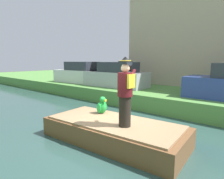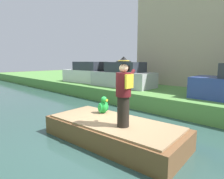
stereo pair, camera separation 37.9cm
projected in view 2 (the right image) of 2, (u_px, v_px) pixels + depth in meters
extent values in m
plane|color=#4C4742|center=(112.00, 144.00, 5.70)|extent=(80.00, 80.00, 0.00)
cube|color=#2D4C47|center=(112.00, 142.00, 5.69)|extent=(6.65, 48.00, 0.10)
cube|color=#568E42|center=(210.00, 93.00, 11.93)|extent=(11.04, 48.00, 0.85)
cube|color=brown|center=(113.00, 132.00, 5.64)|extent=(2.11, 4.32, 0.56)
cube|color=#997A56|center=(113.00, 122.00, 5.59)|extent=(1.94, 3.98, 0.05)
cylinder|color=black|center=(123.00, 112.00, 5.06)|extent=(0.32, 0.32, 0.82)
cylinder|color=#561419|center=(123.00, 85.00, 4.95)|extent=(0.40, 0.40, 0.62)
cube|color=gold|center=(129.00, 81.00, 4.81)|extent=(0.28, 0.06, 0.36)
sphere|color=#DBA884|center=(124.00, 68.00, 4.89)|extent=(0.23, 0.23, 0.23)
cylinder|color=black|center=(124.00, 62.00, 4.86)|extent=(0.38, 0.38, 0.03)
cone|color=black|center=(124.00, 59.00, 4.85)|extent=(0.26, 0.26, 0.12)
cylinder|color=gold|center=(124.00, 61.00, 4.86)|extent=(0.29, 0.29, 0.02)
cylinder|color=#561419|center=(130.00, 77.00, 5.06)|extent=(0.38, 0.09, 0.43)
cube|color=black|center=(129.00, 68.00, 4.94)|extent=(0.03, 0.08, 0.15)
ellipsoid|color=green|center=(103.00, 107.00, 6.39)|extent=(0.26, 0.32, 0.40)
sphere|color=green|center=(104.00, 99.00, 6.32)|extent=(0.20, 0.20, 0.20)
cone|color=yellow|center=(106.00, 100.00, 6.25)|extent=(0.09, 0.09, 0.09)
ellipsoid|color=green|center=(100.00, 108.00, 6.29)|extent=(0.08, 0.20, 0.32)
ellipsoid|color=green|center=(106.00, 106.00, 6.49)|extent=(0.08, 0.20, 0.32)
cube|color=#B7B7BC|center=(122.00, 79.00, 11.84)|extent=(1.84, 4.06, 0.90)
cube|color=#2D333D|center=(125.00, 67.00, 11.59)|extent=(1.52, 2.25, 0.60)
cube|color=white|center=(88.00, 76.00, 14.12)|extent=(1.97, 4.11, 0.90)
cube|color=#2D333D|center=(90.00, 66.00, 13.87)|extent=(1.59, 2.29, 0.60)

